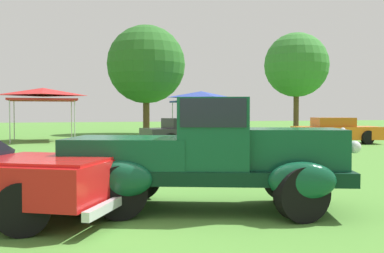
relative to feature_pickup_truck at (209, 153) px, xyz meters
The scene contains 8 objects.
ground_plane 1.08m from the feature_pickup_truck, behind, with size 120.00×120.00×0.00m, color #4C8433.
feature_pickup_truck is the anchor object (origin of this frame).
show_car_charcoal 12.51m from the feature_pickup_truck, 73.93° to the left, with size 4.16×2.14×1.22m.
show_car_orange 15.79m from the feature_pickup_truck, 47.79° to the left, with size 4.22×2.65×1.22m.
canopy_tent_left_field 18.00m from the feature_pickup_truck, 98.14° to the left, with size 3.28×3.28×2.71m.
canopy_tent_center_field 19.94m from the feature_pickup_truck, 71.33° to the left, with size 3.09×3.09×2.71m.
treeline_mid_left 24.27m from the feature_pickup_truck, 80.23° to the left, with size 5.28×5.28×7.34m.
treeline_center 32.02m from the feature_pickup_truck, 56.82° to the left, with size 5.31×5.31×8.03m.
Camera 1 is at (-1.70, -6.41, 1.49)m, focal length 42.22 mm.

